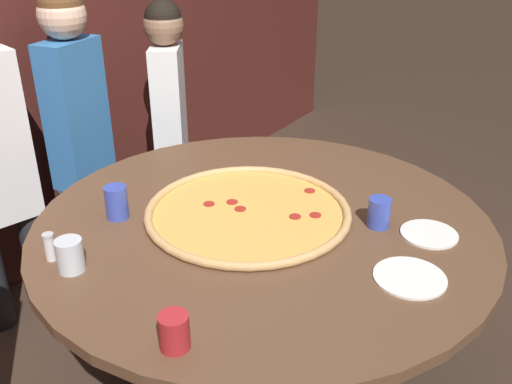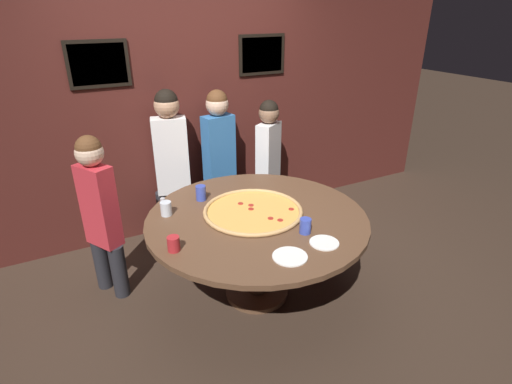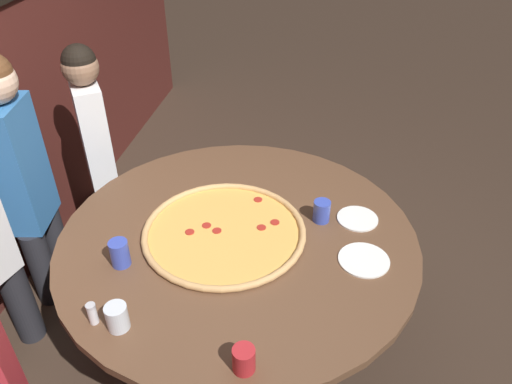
% 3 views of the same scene
% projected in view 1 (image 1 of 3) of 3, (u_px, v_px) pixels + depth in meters
% --- Properties ---
extents(ground_plane, '(24.00, 24.00, 0.00)m').
position_uv_depth(ground_plane, '(262.00, 369.00, 2.45)').
color(ground_plane, '#38281E').
extents(dining_table, '(1.70, 1.70, 0.74)m').
position_uv_depth(dining_table, '(263.00, 246.00, 2.17)').
color(dining_table, brown).
rests_on(dining_table, ground_plane).
extents(giant_pizza, '(0.78, 0.78, 0.03)m').
position_uv_depth(giant_pizza, '(249.00, 211.00, 2.15)').
color(giant_pizza, '#E5A84C').
rests_on(giant_pizza, dining_table).
extents(drink_cup_far_left, '(0.08, 0.08, 0.10)m').
position_uv_depth(drink_cup_far_left, '(174.00, 332.00, 1.49)').
color(drink_cup_far_left, '#B22328').
rests_on(drink_cup_far_left, dining_table).
extents(drink_cup_by_shaker, '(0.08, 0.08, 0.11)m').
position_uv_depth(drink_cup_by_shaker, '(379.00, 213.00, 2.05)').
color(drink_cup_by_shaker, '#384CB7').
rests_on(drink_cup_by_shaker, dining_table).
extents(drink_cup_far_right, '(0.08, 0.08, 0.13)m').
position_uv_depth(drink_cup_far_right, '(117.00, 202.00, 2.11)').
color(drink_cup_far_right, '#384CB7').
rests_on(drink_cup_far_right, dining_table).
extents(drink_cup_near_left, '(0.09, 0.09, 0.11)m').
position_uv_depth(drink_cup_near_left, '(70.00, 255.00, 1.80)').
color(drink_cup_near_left, silver).
rests_on(drink_cup_near_left, dining_table).
extents(white_plate_far_back, '(0.20, 0.20, 0.01)m').
position_uv_depth(white_plate_far_back, '(429.00, 234.00, 2.02)').
color(white_plate_far_back, white).
rests_on(white_plate_far_back, dining_table).
extents(white_plate_left_side, '(0.23, 0.23, 0.01)m').
position_uv_depth(white_plate_left_side, '(410.00, 277.00, 1.78)').
color(white_plate_left_side, white).
rests_on(white_plate_left_side, dining_table).
extents(condiment_shaker, '(0.04, 0.04, 0.10)m').
position_uv_depth(condiment_shaker, '(50.00, 247.00, 1.86)').
color(condiment_shaker, silver).
rests_on(condiment_shaker, dining_table).
extents(diner_far_right, '(0.38, 0.22, 1.48)m').
position_uv_depth(diner_far_right, '(77.00, 120.00, 2.80)').
color(diner_far_right, '#232328').
rests_on(diner_far_right, ground_plane).
extents(diner_side_left, '(0.35, 0.29, 1.37)m').
position_uv_depth(diner_side_left, '(170.00, 112.00, 3.10)').
color(diner_side_left, '#232328').
rests_on(diner_side_left, ground_plane).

